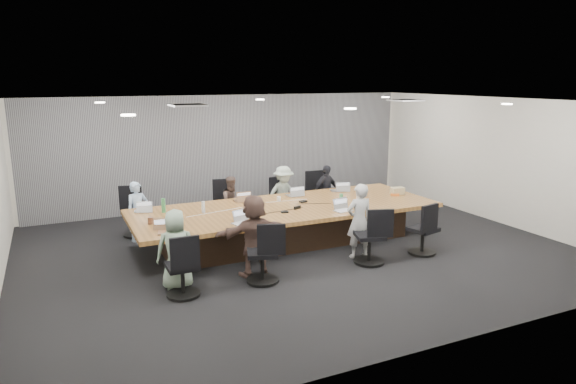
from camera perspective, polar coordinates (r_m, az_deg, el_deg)
name	(u,v)px	position (r m, az deg, el deg)	size (l,w,h in m)	color
floor	(297,249)	(9.90, 0.98, -6.40)	(10.00, 8.00, 0.00)	black
ceiling	(297,102)	(9.37, 1.05, 10.01)	(10.00, 8.00, 0.00)	white
wall_back	(228,151)	(13.20, -6.63, 4.58)	(10.00, 2.80, 0.00)	beige
wall_front	(447,237)	(6.29, 17.23, -4.82)	(10.00, 2.80, 0.00)	beige
wall_right	(496,160)	(12.53, 22.09, 3.31)	(8.00, 2.80, 0.00)	beige
curtain	(229,151)	(13.12, -6.52, 4.54)	(9.80, 0.04, 2.80)	gray
conference_table	(286,223)	(10.21, -0.24, -3.45)	(6.00, 2.20, 0.74)	black
chair_0	(136,216)	(11.07, -16.57, -2.56)	(0.58, 0.58, 0.86)	black
chair_1	(228,207)	(11.51, -6.71, -1.66)	(0.55, 0.55, 0.81)	black
chair_2	(277,203)	(11.94, -1.21, -1.27)	(0.49, 0.49, 0.72)	black
chair_3	(319,197)	(12.39, 3.41, -0.52)	(0.56, 0.56, 0.83)	black
chair_4	(182,271)	(7.91, -11.66, -8.61)	(0.53, 0.53, 0.79)	black
chair_5	(262,258)	(8.27, -2.88, -7.30)	(0.55, 0.55, 0.82)	black
chair_6	(369,240)	(9.18, 9.04, -5.32)	(0.57, 0.57, 0.85)	black
chair_7	(423,233)	(9.87, 14.75, -4.46)	(0.54, 0.54, 0.80)	black
person_0	(138,212)	(10.69, -16.35, -2.09)	(0.44, 0.29, 1.21)	#A9C4E6
laptop_0	(142,211)	(10.13, -15.91, -2.03)	(0.29, 0.20, 0.02)	#B2B2B7
person_1	(233,203)	(11.14, -6.17, -1.20)	(0.56, 0.44, 1.16)	brown
laptop_1	(241,201)	(10.60, -5.23, -0.95)	(0.31, 0.21, 0.02)	#8C6647
person_2	(283,195)	(11.56, -0.51, -0.28)	(0.83, 0.48, 1.29)	#95A598
laptop_2	(294,195)	(11.05, 0.67, -0.33)	(0.33, 0.23, 0.02)	#B2B2B7
person_3	(326,191)	(12.05, 4.21, 0.08)	(0.72, 0.30, 1.24)	#23242C
laptop_3	(338,190)	(11.55, 5.55, 0.18)	(0.33, 0.22, 0.02)	#B2B2B7
person_4	(176,249)	(8.15, -12.31, -6.24)	(0.62, 0.40, 1.26)	gray
laptop_4	(168,232)	(8.63, -13.17, -4.39)	(0.33, 0.23, 0.02)	#8C6647
person_5	(254,235)	(8.49, -3.79, -4.82)	(1.27, 0.41, 1.37)	brown
laptop_5	(243,223)	(8.96, -5.07, -3.47)	(0.34, 0.24, 0.02)	#B2B2B7
person_6	(359,221)	(9.38, 7.91, -3.19)	(0.50, 0.33, 1.38)	#B0B0B0
laptop_6	(343,211)	(9.81, 6.19, -2.07)	(0.33, 0.23, 0.02)	#B2B2B7
bottle_green_left	(163,205)	(9.92, -13.68, -1.46)	(0.08, 0.08, 0.27)	#3B8D4E
bottle_green_right	(341,200)	(10.12, 5.92, -0.92)	(0.07, 0.07, 0.26)	#3B8D4E
bottle_clear	(203,207)	(9.75, -9.39, -1.66)	(0.06, 0.06, 0.22)	silver
cup_white_far	(279,199)	(10.55, -1.03, -0.75)	(0.07, 0.07, 0.09)	white
cup_white_near	(358,196)	(10.87, 7.82, -0.46)	(0.08, 0.08, 0.10)	white
mug_brown	(151,221)	(9.21, -15.03, -3.09)	(0.10, 0.10, 0.12)	brown
mic_left	(285,212)	(9.65, -0.37, -2.23)	(0.14, 0.09, 0.03)	black
mic_right	(303,201)	(10.45, 1.70, -1.06)	(0.15, 0.10, 0.03)	black
stapler	(297,207)	(9.91, 1.04, -1.73)	(0.16, 0.04, 0.06)	black
canvas_bag	(397,191)	(11.40, 12.05, 0.13)	(0.28, 0.17, 0.15)	tan
snack_packet	(395,194)	(11.29, 11.81, -0.27)	(0.18, 0.12, 0.04)	orange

